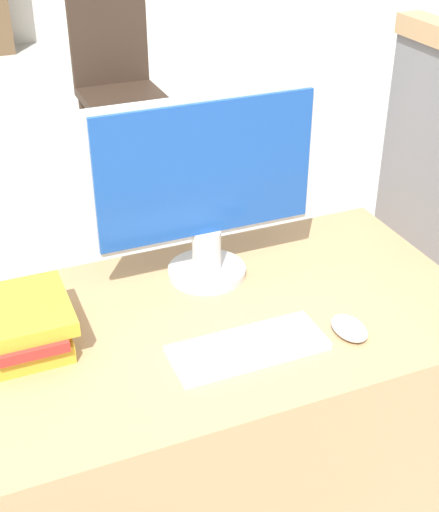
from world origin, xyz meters
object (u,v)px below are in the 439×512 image
at_px(book_stack, 25,324).
at_px(far_chair, 117,77).
at_px(keyboard, 248,348).
at_px(monitor, 206,185).
at_px(mouse, 349,328).

bearing_deg(book_stack, far_chair, 70.81).
height_order(keyboard, far_chair, far_chair).
distance_m(monitor, book_stack, 0.51).
xyz_separation_m(monitor, far_chair, (0.43, 2.46, -0.47)).
xyz_separation_m(monitor, book_stack, (-0.46, -0.11, -0.20)).
xyz_separation_m(monitor, mouse, (0.20, -0.35, -0.23)).
distance_m(book_stack, far_chair, 2.74).
relative_size(keyboard, far_chair, 0.35).
distance_m(monitor, mouse, 0.46).
relative_size(mouse, book_stack, 0.45).
bearing_deg(far_chair, mouse, -126.90).
bearing_deg(far_chair, keyboard, -131.64).
distance_m(monitor, far_chair, 2.55).
bearing_deg(monitor, mouse, -60.15).
bearing_deg(mouse, book_stack, 160.29).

